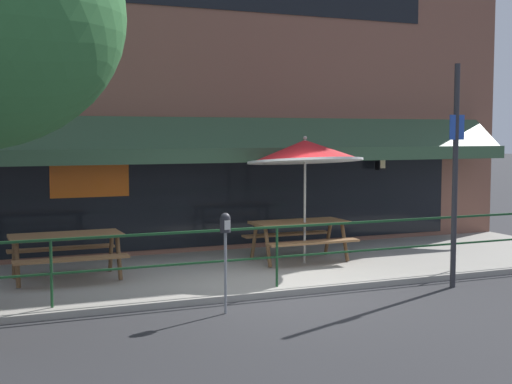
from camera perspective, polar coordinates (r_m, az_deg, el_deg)
The scene contains 9 objects.
ground_plane at distance 11.13m, azimuth 2.33°, elevation -8.38°, with size 120.00×120.00×0.00m, color #2D2D30.
patio_deck at distance 12.91m, azimuth -1.51°, elevation -6.32°, with size 15.00×4.00×0.10m, color #9E998E.
restaurant_building at distance 14.84m, azimuth -4.77°, elevation 10.58°, with size 15.00×1.60×8.15m.
patio_railing at distance 11.24m, azimuth 1.69°, elevation -4.09°, with size 13.84×0.04×0.97m.
picnic_table_left at distance 12.18m, azimuth -14.94°, elevation -4.01°, with size 1.80×1.42×0.76m.
picnic_table_centre at distance 13.52m, azimuth 3.50°, elevation -3.01°, with size 1.80×1.42×0.76m.
patio_umbrella_centre at distance 13.21m, azimuth 3.95°, elevation 3.22°, with size 2.14×2.14×2.39m.
parking_meter_near at distance 9.91m, azimuth -2.47°, elevation -3.25°, with size 0.15×0.16×1.42m.
street_sign_pole at distance 11.99m, azimuth 15.64°, elevation 1.45°, with size 0.28×0.09×3.64m.
Camera 1 is at (-4.67, -9.78, 2.52)m, focal length 50.00 mm.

